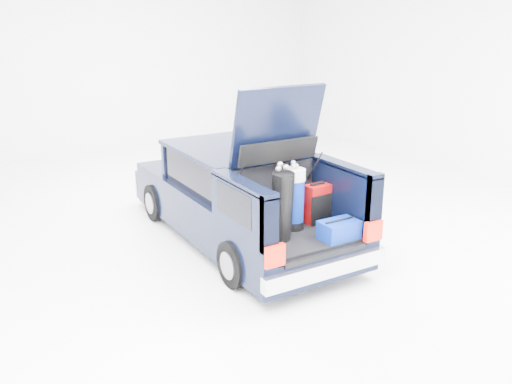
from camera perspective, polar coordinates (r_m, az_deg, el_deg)
ground at (r=8.48m, az=-1.73°, el=-4.90°), size 14.00×14.00×0.00m
car at (r=8.33m, az=-2.12°, el=-0.38°), size 1.87×4.65×2.47m
red_suitcase at (r=7.42m, az=6.46°, el=-1.25°), size 0.35×0.24×0.57m
black_golf_bag at (r=6.72m, az=2.72°, el=-1.50°), size 0.32×0.39×1.00m
blue_golf_bag at (r=7.12m, az=4.06°, el=-0.68°), size 0.33×0.33×0.93m
blue_duffel at (r=6.96m, az=8.73°, el=-3.94°), size 0.50×0.32×0.26m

